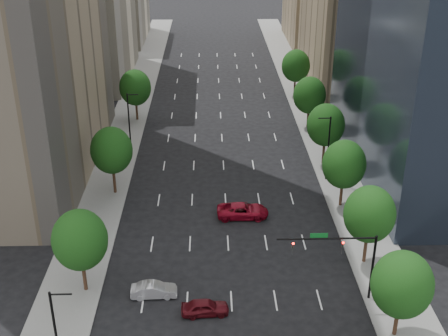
{
  "coord_description": "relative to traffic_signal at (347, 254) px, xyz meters",
  "views": [
    {
      "loc": [
        -1.83,
        -14.29,
        35.19
      ],
      "look_at": [
        -0.38,
        42.38,
        8.0
      ],
      "focal_mm": 46.99,
      "sensor_mm": 36.0,
      "label": 1
    }
  ],
  "objects": [
    {
      "name": "tree_right_1",
      "position": [
        3.47,
        6.0,
        0.58
      ],
      "size": [
        5.2,
        5.2,
        8.75
      ],
      "color": "#382316",
      "rests_on": "ground"
    },
    {
      "name": "sidewalk_right",
      "position": [
        4.97,
        30.0,
        -5.1
      ],
      "size": [
        6.0,
        200.0,
        0.15
      ],
      "primitive_type": "cube",
      "color": "slate",
      "rests_on": "ground"
    },
    {
      "name": "tree_right_5",
      "position": [
        3.47,
        60.0,
        0.58
      ],
      "size": [
        5.2,
        5.2,
        8.75
      ],
      "color": "#382316",
      "rests_on": "ground"
    },
    {
      "name": "tree_right_2",
      "position": [
        3.47,
        18.0,
        0.43
      ],
      "size": [
        5.2,
        5.2,
        8.61
      ],
      "color": "#382316",
      "rests_on": "ground"
    },
    {
      "name": "tree_right_0",
      "position": [
        3.47,
        -5.0,
        0.22
      ],
      "size": [
        5.2,
        5.2,
        8.39
      ],
      "color": "#382316",
      "rests_on": "ground"
    },
    {
      "name": "filler_right",
      "position": [
        14.47,
        103.0,
        2.83
      ],
      "size": [
        14.0,
        26.0,
        16.0
      ],
      "primitive_type": "cube",
      "color": "#8C7759",
      "rests_on": "ground"
    },
    {
      "name": "car_maroon",
      "position": [
        -12.99,
        -1.76,
        -4.43
      ],
      "size": [
        4.47,
        2.08,
        1.48
      ],
      "primitive_type": "imported",
      "rotation": [
        0.0,
        0.0,
        1.65
      ],
      "color": "#4D0C13",
      "rests_on": "ground"
    },
    {
      "name": "filler_left",
      "position": [
        -35.53,
        106.0,
        3.83
      ],
      "size": [
        14.0,
        26.0,
        18.0
      ],
      "primitive_type": "cube",
      "color": "beige",
      "rests_on": "ground"
    },
    {
      "name": "tree_left_1",
      "position": [
        -24.53,
        22.0,
        0.79
      ],
      "size": [
        5.2,
        5.2,
        8.97
      ],
      "color": "#382316",
      "rests_on": "ground"
    },
    {
      "name": "tree_left_0",
      "position": [
        -24.53,
        2.0,
        0.58
      ],
      "size": [
        5.2,
        5.2,
        8.75
      ],
      "color": "#382316",
      "rests_on": "ground"
    },
    {
      "name": "car_red_far",
      "position": [
        -8.62,
        15.62,
        -4.33
      ],
      "size": [
        6.07,
        2.8,
        1.69
      ],
      "primitive_type": "imported",
      "rotation": [
        0.0,
        0.0,
        1.57
      ],
      "color": "maroon",
      "rests_on": "ground"
    },
    {
      "name": "parking_tan_right",
      "position": [
        14.47,
        70.0,
        9.83
      ],
      "size": [
        14.0,
        30.0,
        30.0
      ],
      "primitive_type": "cube",
      "color": "#8C7759",
      "rests_on": "ground"
    },
    {
      "name": "tree_left_2",
      "position": [
        -24.53,
        48.0,
        0.5
      ],
      "size": [
        5.2,
        5.2,
        8.68
      ],
      "color": "#382316",
      "rests_on": "ground"
    },
    {
      "name": "tree_right_3",
      "position": [
        3.47,
        30.0,
        0.72
      ],
      "size": [
        5.2,
        5.2,
        8.89
      ],
      "color": "#382316",
      "rests_on": "ground"
    },
    {
      "name": "traffic_signal",
      "position": [
        0.0,
        0.0,
        0.0
      ],
      "size": [
        9.12,
        0.4,
        7.38
      ],
      "color": "black",
      "rests_on": "ground"
    },
    {
      "name": "sidewalk_left",
      "position": [
        -26.03,
        30.0,
        -5.1
      ],
      "size": [
        6.0,
        200.0,
        0.15
      ],
      "primitive_type": "cube",
      "color": "slate",
      "rests_on": "ground"
    },
    {
      "name": "car_silver",
      "position": [
        -17.86,
        0.94,
        -4.45
      ],
      "size": [
        4.44,
        1.72,
        1.44
      ],
      "primitive_type": "imported",
      "rotation": [
        0.0,
        0.0,
        1.61
      ],
      "color": "#AAAAB0",
      "rests_on": "ground"
    },
    {
      "name": "streetlight_rn",
      "position": [
        2.91,
        25.0,
        -0.33
      ],
      "size": [
        1.7,
        0.2,
        9.0
      ],
      "color": "black",
      "rests_on": "ground"
    },
    {
      "name": "tree_right_4",
      "position": [
        3.47,
        44.0,
        0.29
      ],
      "size": [
        5.2,
        5.2,
        8.46
      ],
      "color": "#382316",
      "rests_on": "ground"
    },
    {
      "name": "streetlight_ln",
      "position": [
        -23.96,
        35.0,
        -0.33
      ],
      "size": [
        1.7,
        0.2,
        9.0
      ],
      "color": "black",
      "rests_on": "ground"
    }
  ]
}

